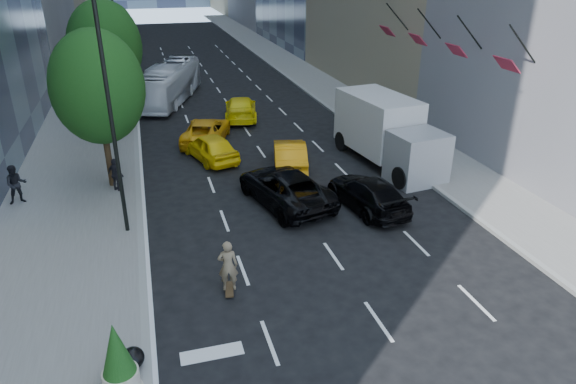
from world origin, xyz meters
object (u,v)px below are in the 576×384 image
object	(u,v)px
black_sedan_lincoln	(285,187)
box_truck	(387,132)
black_sedan_mercedes	(368,193)
skateboarder	(228,269)
city_bus	(169,83)
planter_shrub	(118,362)

from	to	relation	value
black_sedan_lincoln	box_truck	size ratio (longest dim) A/B	0.75
black_sedan_mercedes	box_truck	bearing A→B (deg)	-131.68
box_truck	skateboarder	bearing A→B (deg)	-144.38
black_sedan_lincoln	city_bus	bearing A→B (deg)	-93.13
skateboarder	box_truck	size ratio (longest dim) A/B	0.24
black_sedan_lincoln	black_sedan_mercedes	xyz separation A→B (m)	(3.42, -1.51, -0.08)
black_sedan_mercedes	box_truck	size ratio (longest dim) A/B	0.64
black_sedan_lincoln	skateboarder	bearing A→B (deg)	45.59
city_bus	planter_shrub	xyz separation A→B (m)	(-3.40, -30.16, -0.26)
skateboarder	black_sedan_mercedes	xyz separation A→B (m)	(7.12, 4.68, -0.20)
black_sedan_mercedes	planter_shrub	bearing A→B (deg)	30.79
skateboarder	city_bus	xyz separation A→B (m)	(0.00, 26.35, 0.54)
planter_shrub	box_truck	bearing A→B (deg)	44.20
planter_shrub	city_bus	bearing A→B (deg)	83.57
black_sedan_lincoln	box_truck	bearing A→B (deg)	-166.62
skateboarder	box_truck	bearing A→B (deg)	-129.08
black_sedan_mercedes	skateboarder	bearing A→B (deg)	25.21
city_bus	planter_shrub	bearing A→B (deg)	-76.70
skateboarder	planter_shrub	size ratio (longest dim) A/B	0.83
skateboarder	city_bus	world-z (taller)	city_bus
city_bus	planter_shrub	distance (m)	30.35
planter_shrub	skateboarder	bearing A→B (deg)	48.26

